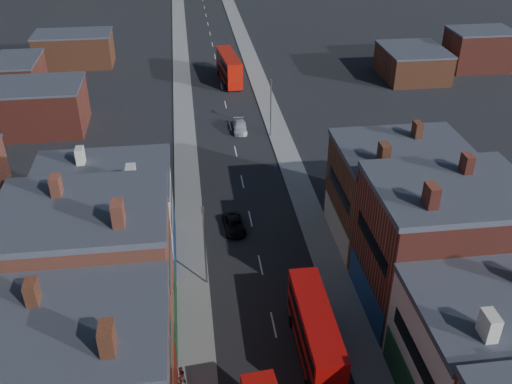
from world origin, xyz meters
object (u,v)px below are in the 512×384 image
object	(u,v)px
ped_1	(181,376)
car_2	(234,225)
bus_1	(315,332)
bus_2	(229,67)
car_3	(240,127)

from	to	relation	value
ped_1	car_2	bearing A→B (deg)	-129.97
bus_1	bus_2	size ratio (longest dim) A/B	0.95
car_2	ped_1	xyz separation A→B (m)	(-5.78, -19.43, 0.31)
car_3	bus_2	bearing A→B (deg)	90.98
ped_1	bus_2	bearing A→B (deg)	-121.65
bus_2	car_2	distance (m)	44.19
bus_2	ped_1	xyz separation A→B (m)	(-9.20, -63.45, -1.60)
car_3	car_2	bearing A→B (deg)	-95.59
bus_1	bus_2	xyz separation A→B (m)	(-1.09, 61.89, 0.10)
bus_1	ped_1	xyz separation A→B (m)	(-10.29, -1.56, -1.51)
bus_2	ped_1	size ratio (longest dim) A/B	6.86
car_2	car_3	size ratio (longest dim) A/B	0.98
bus_2	car_3	world-z (taller)	bus_2
car_2	ped_1	world-z (taller)	ped_1
car_3	ped_1	size ratio (longest dim) A/B	2.77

